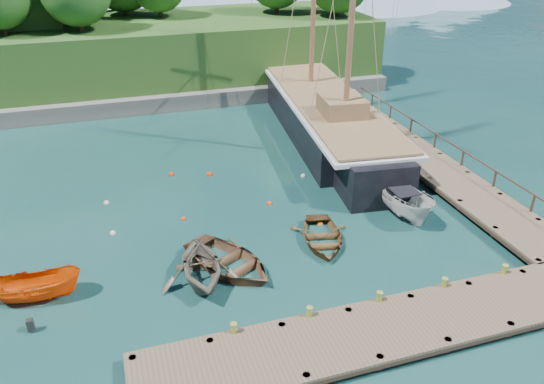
% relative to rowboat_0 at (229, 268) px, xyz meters
% --- Properties ---
extents(ground, '(160.00, 160.00, 0.00)m').
position_rel_rowboat_0_xyz_m(ground, '(3.07, 0.29, 0.00)').
color(ground, '#103531').
rests_on(ground, ground).
extents(dock_near, '(20.00, 3.20, 1.10)m').
position_rel_rowboat_0_xyz_m(dock_near, '(5.07, -6.21, 0.43)').
color(dock_near, brown).
rests_on(dock_near, ground).
extents(dock_east, '(3.20, 24.00, 1.10)m').
position_rel_rowboat_0_xyz_m(dock_east, '(14.57, 7.29, 0.43)').
color(dock_east, brown).
rests_on(dock_east, ground).
extents(bollard_0, '(0.26, 0.26, 0.45)m').
position_rel_rowboat_0_xyz_m(bollard_0, '(-0.93, -4.81, 0.00)').
color(bollard_0, olive).
rests_on(bollard_0, ground).
extents(bollard_1, '(0.26, 0.26, 0.45)m').
position_rel_rowboat_0_xyz_m(bollard_1, '(2.07, -4.81, 0.00)').
color(bollard_1, olive).
rests_on(bollard_1, ground).
extents(bollard_2, '(0.26, 0.26, 0.45)m').
position_rel_rowboat_0_xyz_m(bollard_2, '(5.07, -4.81, 0.00)').
color(bollard_2, olive).
rests_on(bollard_2, ground).
extents(bollard_3, '(0.26, 0.26, 0.45)m').
position_rel_rowboat_0_xyz_m(bollard_3, '(8.07, -4.81, 0.00)').
color(bollard_3, olive).
rests_on(bollard_3, ground).
extents(bollard_4, '(0.26, 0.26, 0.45)m').
position_rel_rowboat_0_xyz_m(bollard_4, '(11.07, -4.81, 0.00)').
color(bollard_4, olive).
rests_on(bollard_4, ground).
extents(rowboat_0, '(5.47, 5.99, 1.01)m').
position_rel_rowboat_0_xyz_m(rowboat_0, '(0.00, 0.00, 0.00)').
color(rowboat_0, brown).
rests_on(rowboat_0, ground).
extents(rowboat_1, '(3.74, 4.28, 2.18)m').
position_rel_rowboat_0_xyz_m(rowboat_1, '(-1.36, -0.62, 0.00)').
color(rowboat_1, '#6A6556').
rests_on(rowboat_1, ground).
extents(rowboat_2, '(3.79, 4.65, 0.85)m').
position_rel_rowboat_0_xyz_m(rowboat_2, '(4.90, 0.72, 0.00)').
color(rowboat_2, brown).
rests_on(rowboat_2, ground).
extents(motorboat_orange, '(3.89, 1.77, 1.46)m').
position_rel_rowboat_0_xyz_m(motorboat_orange, '(-8.15, 0.28, 0.00)').
color(motorboat_orange, '#E74D05').
rests_on(motorboat_orange, ground).
extents(cabin_boat_white, '(2.01, 5.07, 1.94)m').
position_rel_rowboat_0_xyz_m(cabin_boat_white, '(10.07, 2.07, 0.00)').
color(cabin_boat_white, silver).
rests_on(cabin_boat_white, ground).
extents(schooner, '(7.72, 29.12, 21.64)m').
position_rel_rowboat_0_xyz_m(schooner, '(10.58, 13.95, 1.20)').
color(schooner, black).
rests_on(schooner, ground).
extents(mooring_buoy_0, '(0.30, 0.30, 0.30)m').
position_rel_rowboat_0_xyz_m(mooring_buoy_0, '(-4.90, 4.68, 0.00)').
color(mooring_buoy_0, silver).
rests_on(mooring_buoy_0, ground).
extents(mooring_buoy_1, '(0.29, 0.29, 0.29)m').
position_rel_rowboat_0_xyz_m(mooring_buoy_1, '(-1.25, 5.01, 0.00)').
color(mooring_buoy_1, red).
rests_on(mooring_buoy_1, ground).
extents(mooring_buoy_2, '(0.31, 0.31, 0.31)m').
position_rel_rowboat_0_xyz_m(mooring_buoy_2, '(3.59, 5.24, 0.00)').
color(mooring_buoy_2, '#FA3407').
rests_on(mooring_buoy_2, ground).
extents(mooring_buoy_3, '(0.32, 0.32, 0.32)m').
position_rel_rowboat_0_xyz_m(mooring_buoy_3, '(6.65, 7.95, 0.00)').
color(mooring_buoy_3, silver).
rests_on(mooring_buoy_3, ground).
extents(mooring_buoy_4, '(0.34, 0.34, 0.34)m').
position_rel_rowboat_0_xyz_m(mooring_buoy_4, '(-1.09, 10.64, 0.00)').
color(mooring_buoy_4, red).
rests_on(mooring_buoy_4, ground).
extents(mooring_buoy_5, '(0.36, 0.36, 0.36)m').
position_rel_rowboat_0_xyz_m(mooring_buoy_5, '(1.18, 9.91, 0.00)').
color(mooring_buoy_5, red).
rests_on(mooring_buoy_5, ground).
extents(mooring_buoy_6, '(0.31, 0.31, 0.31)m').
position_rel_rowboat_0_xyz_m(mooring_buoy_6, '(-5.08, 8.08, 0.00)').
color(mooring_buoy_6, silver).
rests_on(mooring_buoy_6, ground).
extents(mooring_buoy_7, '(0.31, 0.31, 0.31)m').
position_rel_rowboat_0_xyz_m(mooring_buoy_7, '(5.46, 2.31, 0.00)').
color(mooring_buoy_7, orange).
rests_on(mooring_buoy_7, ground).
extents(headland, '(51.00, 19.31, 12.90)m').
position_rel_rowboat_0_xyz_m(headland, '(-9.81, 31.66, 5.54)').
color(headland, '#474744').
rests_on(headland, ground).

